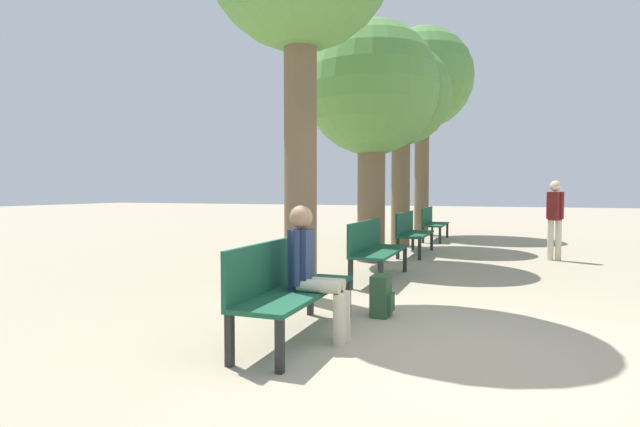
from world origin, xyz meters
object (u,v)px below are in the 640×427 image
Objects in this scene: bench_row_1 at (374,246)px; bench_row_3 at (432,221)px; bench_row_2 at (411,230)px; backpack at (382,296)px; tree_row_3 at (423,81)px; tree_row_1 at (372,93)px; person_seated at (313,268)px; bench_row_0 at (288,282)px; tree_row_2 at (401,99)px; pedestrian_near at (555,215)px.

bench_row_1 is 1.00× the size of bench_row_3.
bench_row_2 is (0.00, 3.25, 0.00)m from bench_row_1.
bench_row_3 is at bearing 94.22° from backpack.
tree_row_3 is at bearing 108.98° from bench_row_3.
tree_row_1 reaches higher than person_seated.
tree_row_3 reaches higher than person_seated.
tree_row_2 is (-0.55, 8.09, 3.11)m from bench_row_0.
bench_row_0 is at bearing -90.00° from bench_row_3.
bench_row_1 is 5.78m from tree_row_2.
bench_row_1 is 3.25m from bench_row_2.
bench_row_1 is 1.16× the size of pedestrian_near.
bench_row_1 is at bearing -83.48° from tree_row_2.
pedestrian_near is (2.57, 6.54, 0.23)m from person_seated.
bench_row_3 reaches higher than backpack.
bench_row_3 is 4.55m from tree_row_3.
pedestrian_near reaches higher than person_seated.
bench_row_3 is at bearing 90.00° from bench_row_2.
bench_row_2 is at bearing -70.74° from tree_row_2.
bench_row_3 is 9.75m from person_seated.
tree_row_3 is (-0.55, 1.61, 4.23)m from bench_row_3.
tree_row_1 is (-0.55, -4.56, 2.73)m from bench_row_3.
person_seated is 0.79× the size of pedestrian_near.
tree_row_3 is (0.00, 6.17, 1.49)m from tree_row_1.
bench_row_2 is 4.02× the size of backpack.
bench_row_0 is 1.00× the size of bench_row_1.
backpack is at bearing 59.35° from bench_row_0.
tree_row_1 is 0.93× the size of tree_row_2.
bench_row_0 is 3.25m from bench_row_1.
tree_row_3 reaches higher than bench_row_0.
bench_row_1 is at bearing -90.00° from bench_row_3.
bench_row_3 is 3.58m from tree_row_2.
bench_row_0 is 8.68m from tree_row_2.
bench_row_2 reaches higher than backpack.
pedestrian_near is at bearing 66.77° from bench_row_0.
backpack is (1.19, -7.01, -3.42)m from tree_row_2.
person_seated is 1.22m from backpack.
tree_row_3 is (-0.55, 11.37, 4.23)m from bench_row_0.
person_seated is (0.24, 0.02, 0.14)m from bench_row_0.
tree_row_3 is (-0.55, 8.11, 4.23)m from bench_row_1.
bench_row_2 is 1.16× the size of pedestrian_near.
tree_row_3 reaches higher than pedestrian_near.
person_seated reaches higher than bench_row_2.
tree_row_1 reaches higher than bench_row_2.
backpack is at bearing -80.34° from tree_row_2.
bench_row_1 is at bearing -86.11° from tree_row_3.
bench_row_1 is at bearing -74.16° from tree_row_1.
bench_row_3 is 1.16× the size of pedestrian_near.
bench_row_3 is at bearing 90.00° from bench_row_1.
bench_row_3 is at bearing 83.09° from tree_row_1.
tree_row_2 is (-0.55, 4.83, 3.11)m from bench_row_1.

